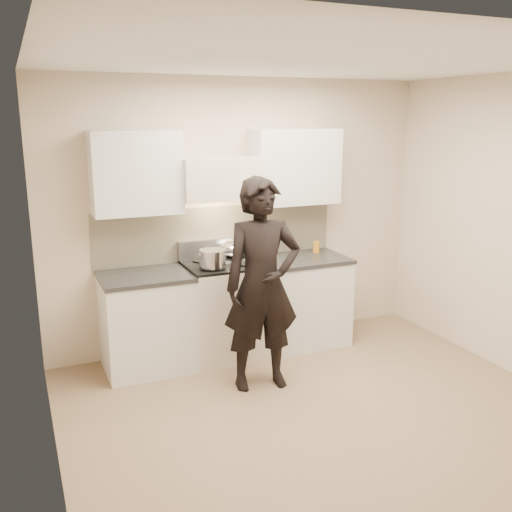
{
  "coord_description": "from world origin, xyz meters",
  "views": [
    {
      "loc": [
        -2.12,
        -3.58,
        2.32
      ],
      "look_at": [
        -0.13,
        1.05,
        1.08
      ],
      "focal_mm": 40.0,
      "sensor_mm": 36.0,
      "label": 1
    }
  ],
  "objects_px": {
    "stove": "(225,309)",
    "wok": "(234,249)",
    "utensil_crock": "(266,245)",
    "person": "(262,285)",
    "counter_right": "(300,300)"
  },
  "relations": [
    {
      "from": "counter_right",
      "to": "wok",
      "type": "bearing_deg",
      "value": 167.89
    },
    {
      "from": "stove",
      "to": "utensil_crock",
      "type": "relative_size",
      "value": 2.62
    },
    {
      "from": "stove",
      "to": "counter_right",
      "type": "height_order",
      "value": "stove"
    },
    {
      "from": "stove",
      "to": "wok",
      "type": "xyz_separation_m",
      "value": [
        0.16,
        0.14,
        0.57
      ]
    },
    {
      "from": "counter_right",
      "to": "person",
      "type": "bearing_deg",
      "value": -135.54
    },
    {
      "from": "wok",
      "to": "person",
      "type": "bearing_deg",
      "value": -95.83
    },
    {
      "from": "stove",
      "to": "wok",
      "type": "relative_size",
      "value": 2.51
    },
    {
      "from": "wok",
      "to": "counter_right",
      "type": "bearing_deg",
      "value": -12.11
    },
    {
      "from": "stove",
      "to": "counter_right",
      "type": "bearing_deg",
      "value": 0.0
    },
    {
      "from": "utensil_crock",
      "to": "wok",
      "type": "bearing_deg",
      "value": -170.8
    },
    {
      "from": "wok",
      "to": "person",
      "type": "distance_m",
      "value": 0.91
    },
    {
      "from": "stove",
      "to": "utensil_crock",
      "type": "bearing_deg",
      "value": 21.23
    },
    {
      "from": "utensil_crock",
      "to": "person",
      "type": "height_order",
      "value": "person"
    },
    {
      "from": "wok",
      "to": "person",
      "type": "xyz_separation_m",
      "value": [
        -0.09,
        -0.9,
        -0.12
      ]
    },
    {
      "from": "stove",
      "to": "wok",
      "type": "height_order",
      "value": "wok"
    }
  ]
}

